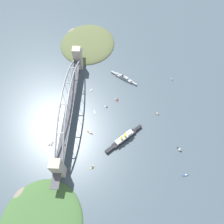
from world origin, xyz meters
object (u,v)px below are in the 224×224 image
at_px(seaplane_taxiing_near_bridge, 51,143).
at_px(small_boat_6, 107,106).
at_px(naval_cruiser, 124,78).
at_px(small_boat_5, 92,166).
at_px(small_boat_8, 158,113).
at_px(small_boat_3, 186,175).
at_px(small_boat_7, 95,113).
at_px(ocean_liner, 124,138).
at_px(small_boat_2, 90,133).
at_px(small_boat_9, 180,149).
at_px(harbor_arch_bridge, 69,104).
at_px(small_boat_0, 117,98).
at_px(small_boat_1, 172,79).
at_px(small_boat_4, 91,90).

xyz_separation_m(seaplane_taxiing_near_bridge, small_boat_6, (-84.02, 96.03, 1.99)).
distance_m(naval_cruiser, small_boat_5, 203.10).
bearing_deg(small_boat_5, small_boat_8, 133.22).
xyz_separation_m(small_boat_3, small_boat_7, (-114.18, -163.70, -0.21)).
bearing_deg(small_boat_8, ocean_liner, -48.54).
distance_m(ocean_liner, seaplane_taxiing_near_bridge, 132.88).
xyz_separation_m(small_boat_2, small_boat_6, (-59.13, 27.14, 3.02)).
bearing_deg(small_boat_9, small_boat_6, -121.87).
bearing_deg(small_boat_8, small_boat_7, -88.52).
bearing_deg(small_boat_5, harbor_arch_bridge, -154.42).
distance_m(seaplane_taxiing_near_bridge, small_boat_8, 210.18).
distance_m(small_boat_0, small_boat_6, 27.37).
height_order(small_boat_0, small_boat_5, small_boat_0).
bearing_deg(harbor_arch_bridge, small_boat_2, 43.73).
distance_m(small_boat_1, small_boat_5, 252.83).
height_order(small_boat_2, small_boat_3, small_boat_3).
height_order(harbor_arch_bridge, small_boat_5, harbor_arch_bridge).
bearing_deg(small_boat_2, small_boat_4, -175.79).
xyz_separation_m(small_boat_1, small_boat_8, (88.76, -36.50, 0.26)).
bearing_deg(seaplane_taxiing_near_bridge, small_boat_6, 131.18).
xyz_separation_m(harbor_arch_bridge, small_boat_4, (-55.55, 33.51, -28.33)).
bearing_deg(small_boat_6, small_boat_9, 58.13).
bearing_deg(small_boat_1, ocean_liner, -34.81).
height_order(ocean_liner, seaplane_taxiing_near_bridge, ocean_liner).
relative_size(small_boat_1, small_boat_3, 0.65).
relative_size(harbor_arch_bridge, small_boat_0, 24.57).
distance_m(small_boat_1, small_boat_8, 95.98).
xyz_separation_m(small_boat_1, small_boat_7, (91.96, -160.45, -2.55)).
xyz_separation_m(small_boat_0, small_boat_4, (-20.23, -54.20, -4.85)).
distance_m(seaplane_taxiing_near_bridge, small_boat_2, 73.26).
xyz_separation_m(naval_cruiser, small_boat_4, (35.00, -66.86, -2.64)).
bearing_deg(harbor_arch_bridge, small_boat_5, 25.58).
bearing_deg(small_boat_8, small_boat_9, 25.64).
relative_size(small_boat_0, small_boat_4, 1.61).
height_order(ocean_liner, small_boat_2, ocean_liner).
bearing_deg(harbor_arch_bridge, small_boat_7, 91.89).
xyz_separation_m(seaplane_taxiing_near_bridge, small_boat_1, (-160.94, 233.90, 1.37)).
bearing_deg(ocean_liner, small_boat_9, 81.39).
distance_m(small_boat_6, small_boat_7, 27.32).
height_order(small_boat_2, small_boat_6, small_boat_6).
bearing_deg(small_boat_9, small_boat_1, 179.47).
bearing_deg(naval_cruiser, small_boat_3, 28.12).
relative_size(small_boat_2, small_boat_8, 1.40).
relative_size(ocean_liner, small_boat_1, 9.57).
distance_m(small_boat_8, small_boat_9, 80.92).
height_order(harbor_arch_bridge, small_boat_6, harbor_arch_bridge).
distance_m(small_boat_1, small_boat_2, 213.87).
distance_m(ocean_liner, small_boat_3, 120.96).
xyz_separation_m(ocean_liner, small_boat_9, (15.19, 100.36, -0.61)).
distance_m(small_boat_1, small_boat_6, 157.87).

